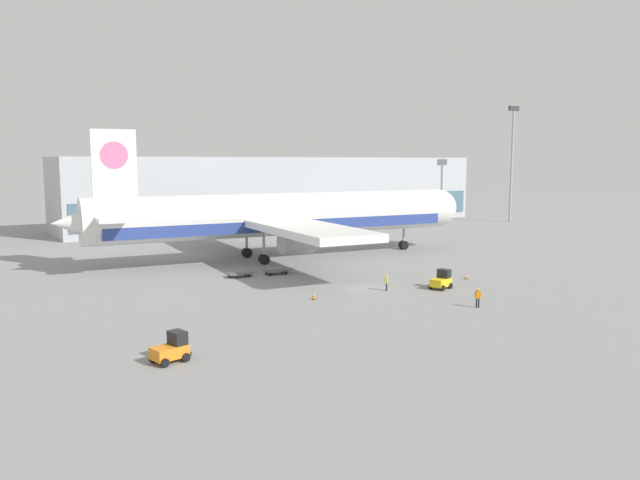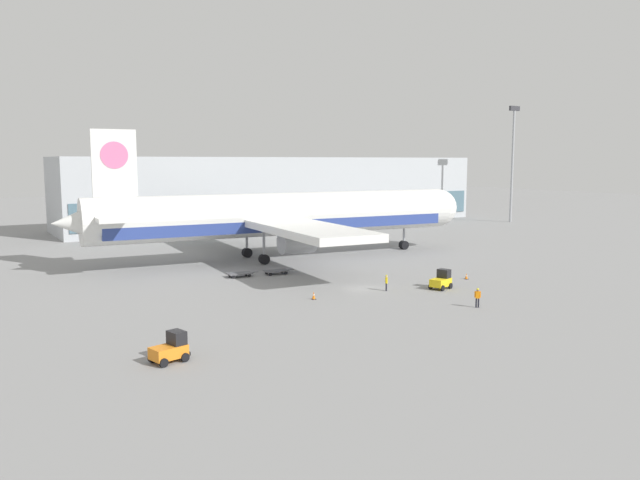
% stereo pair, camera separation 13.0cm
% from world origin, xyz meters
% --- Properties ---
extents(ground_plane, '(400.00, 400.00, 0.00)m').
position_xyz_m(ground_plane, '(0.00, 0.00, 0.00)').
color(ground_plane, gray).
extents(terminal_building, '(90.00, 18.20, 14.00)m').
position_xyz_m(terminal_building, '(24.59, 64.94, 6.99)').
color(terminal_building, '#B2B7BC').
rests_on(terminal_building, ground_plane).
extents(light_mast, '(2.80, 0.50, 24.94)m').
position_xyz_m(light_mast, '(69.19, 42.03, 14.33)').
color(light_mast, '#9EA0A5').
rests_on(light_mast, ground_plane).
extents(airplane_main, '(58.07, 48.49, 17.00)m').
position_xyz_m(airplane_main, '(1.66, 22.45, 5.84)').
color(airplane_main, white).
rests_on(airplane_main, ground_plane).
extents(baggage_tug_foreground, '(2.70, 2.12, 2.00)m').
position_xyz_m(baggage_tug_foreground, '(-24.85, -12.70, 0.88)').
color(baggage_tug_foreground, orange).
rests_on(baggage_tug_foreground, ground_plane).
extents(baggage_tug_mid, '(2.75, 2.23, 2.00)m').
position_xyz_m(baggage_tug_mid, '(6.92, -4.17, 0.88)').
color(baggage_tug_mid, yellow).
rests_on(baggage_tug_mid, ground_plane).
extents(baggage_dolly_lead, '(3.76, 1.74, 0.48)m').
position_xyz_m(baggage_dolly_lead, '(-8.36, 12.92, 0.39)').
color(baggage_dolly_lead, '#56565B').
rests_on(baggage_dolly_lead, ground_plane).
extents(baggage_dolly_second, '(3.76, 1.74, 0.48)m').
position_xyz_m(baggage_dolly_second, '(-3.98, 12.25, 0.39)').
color(baggage_dolly_second, '#56565B').
rests_on(baggage_dolly_second, ground_plane).
extents(ground_crew_near, '(0.46, 0.40, 1.80)m').
position_xyz_m(ground_crew_near, '(3.91, -12.25, 1.06)').
color(ground_crew_near, black).
rests_on(ground_crew_near, ground_plane).
extents(ground_crew_far, '(0.38, 0.50, 1.66)m').
position_xyz_m(ground_crew_far, '(1.34, -2.02, 0.97)').
color(ground_crew_far, black).
rests_on(ground_crew_far, ground_plane).
extents(traffic_cone_near, '(0.40, 0.40, 0.66)m').
position_xyz_m(traffic_cone_near, '(12.95, -1.69, 0.32)').
color(traffic_cone_near, black).
rests_on(traffic_cone_near, ground_plane).
extents(traffic_cone_far, '(0.40, 0.40, 0.77)m').
position_xyz_m(traffic_cone_far, '(-7.09, -1.53, 0.38)').
color(traffic_cone_far, black).
rests_on(traffic_cone_far, ground_plane).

